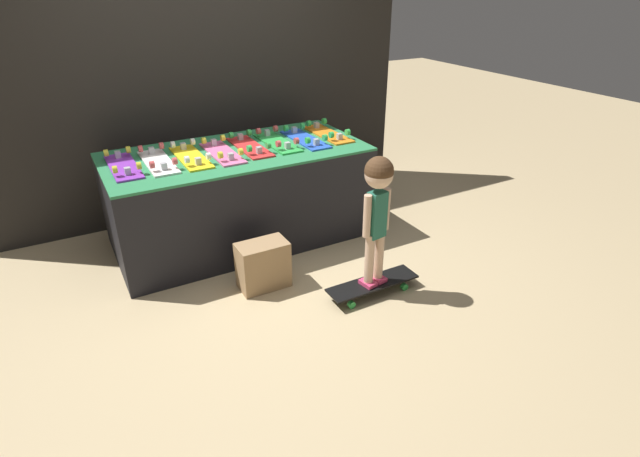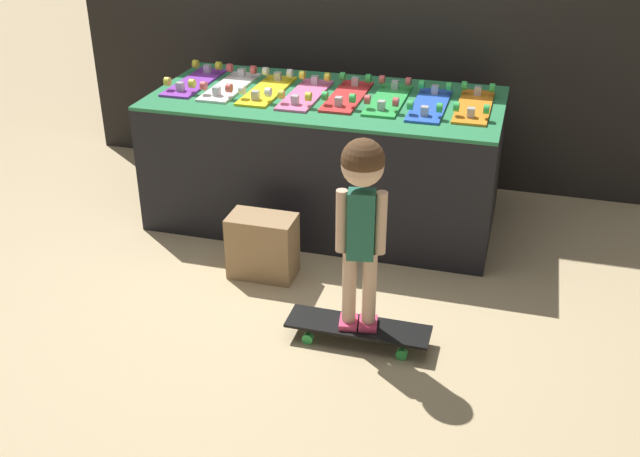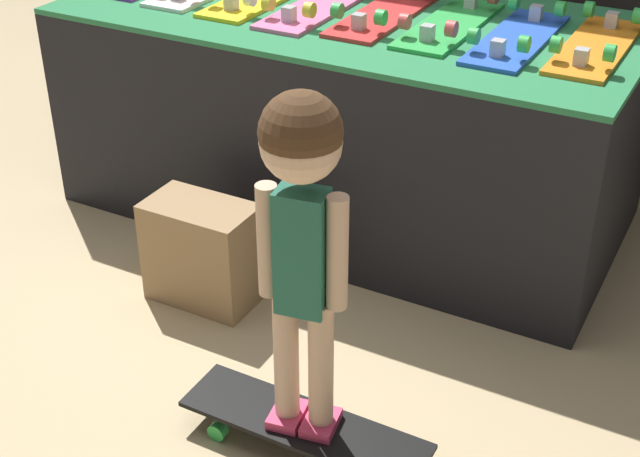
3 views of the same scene
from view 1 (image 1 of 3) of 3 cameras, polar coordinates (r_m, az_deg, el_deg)
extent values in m
plane|color=tan|center=(3.87, -5.24, -5.03)|extent=(16.00, 16.00, 0.00)
cube|color=black|center=(4.72, -13.28, 15.45)|extent=(3.97, 0.10, 2.30)
cube|color=black|center=(4.24, -9.17, 3.61)|extent=(2.06, 1.00, 0.77)
cube|color=#2D7F4C|center=(4.11, -9.57, 8.64)|extent=(2.06, 1.00, 0.02)
cube|color=purple|center=(3.95, -21.56, 6.59)|extent=(0.19, 0.62, 0.01)
cube|color=#B7B7BC|center=(4.13, -22.10, 7.84)|extent=(0.04, 0.04, 0.05)
cylinder|color=yellow|center=(4.13, -21.08, 8.40)|extent=(0.03, 0.05, 0.05)
cylinder|color=yellow|center=(4.12, -23.26, 7.94)|extent=(0.03, 0.05, 0.05)
cube|color=#B7B7BC|center=(3.75, -21.13, 6.14)|extent=(0.04, 0.04, 0.05)
cylinder|color=yellow|center=(3.75, -20.00, 6.76)|extent=(0.03, 0.05, 0.05)
cylinder|color=yellow|center=(3.73, -22.40, 6.25)|extent=(0.03, 0.05, 0.05)
cube|color=white|center=(3.96, -18.01, 7.22)|extent=(0.19, 0.62, 0.01)
cube|color=#B7B7BC|center=(4.14, -18.70, 8.45)|extent=(0.04, 0.04, 0.05)
cylinder|color=#D84C4C|center=(4.14, -17.67, 9.00)|extent=(0.03, 0.05, 0.05)
cylinder|color=#D84C4C|center=(4.12, -19.84, 8.56)|extent=(0.03, 0.05, 0.05)
cube|color=#B7B7BC|center=(3.76, -17.40, 6.80)|extent=(0.04, 0.04, 0.05)
cylinder|color=#D84C4C|center=(3.76, -16.27, 7.41)|extent=(0.03, 0.05, 0.05)
cylinder|color=#D84C4C|center=(3.74, -18.64, 6.92)|extent=(0.03, 0.05, 0.05)
cube|color=yellow|center=(3.99, -14.54, 7.87)|extent=(0.19, 0.62, 0.01)
cube|color=#B7B7BC|center=(4.17, -15.36, 9.06)|extent=(0.04, 0.04, 0.05)
cylinder|color=white|center=(4.18, -14.34, 9.60)|extent=(0.03, 0.05, 0.05)
cylinder|color=white|center=(4.15, -16.48, 9.18)|extent=(0.03, 0.05, 0.05)
cube|color=#B7B7BC|center=(3.80, -13.75, 7.48)|extent=(0.04, 0.04, 0.05)
cylinder|color=white|center=(3.81, -12.64, 8.07)|extent=(0.03, 0.05, 0.05)
cylinder|color=white|center=(3.77, -14.96, 7.61)|extent=(0.03, 0.05, 0.05)
cube|color=pink|center=(4.04, -11.11, 8.46)|extent=(0.19, 0.62, 0.01)
cube|color=#B7B7BC|center=(4.22, -12.06, 9.62)|extent=(0.04, 0.04, 0.05)
cylinder|color=yellow|center=(4.23, -11.05, 10.14)|extent=(0.03, 0.05, 0.05)
cylinder|color=yellow|center=(4.19, -13.14, 9.75)|extent=(0.03, 0.05, 0.05)
cube|color=#B7B7BC|center=(3.85, -10.15, 8.10)|extent=(0.04, 0.04, 0.05)
cylinder|color=yellow|center=(3.86, -9.06, 8.67)|extent=(0.03, 0.05, 0.05)
cylinder|color=yellow|center=(3.82, -11.32, 8.24)|extent=(0.03, 0.05, 0.05)
cube|color=red|center=(4.15, -8.05, 9.20)|extent=(0.19, 0.62, 0.01)
cube|color=#B7B7BC|center=(4.32, -9.09, 10.31)|extent=(0.04, 0.04, 0.05)
cylinder|color=green|center=(4.34, -8.11, 10.81)|extent=(0.03, 0.05, 0.05)
cylinder|color=green|center=(4.29, -10.13, 10.46)|extent=(0.03, 0.05, 0.05)
cube|color=#B7B7BC|center=(3.96, -6.98, 8.88)|extent=(0.04, 0.04, 0.05)
cylinder|color=green|center=(3.98, -5.92, 9.42)|extent=(0.03, 0.05, 0.05)
cylinder|color=green|center=(3.93, -8.08, 9.04)|extent=(0.03, 0.05, 0.05)
cube|color=green|center=(4.24, -4.92, 9.75)|extent=(0.19, 0.62, 0.01)
cube|color=#B7B7BC|center=(4.41, -6.06, 10.83)|extent=(0.04, 0.04, 0.05)
cylinder|color=#D84C4C|center=(4.43, -5.11, 11.30)|extent=(0.03, 0.05, 0.05)
cylinder|color=#D84C4C|center=(4.37, -7.05, 10.99)|extent=(0.03, 0.05, 0.05)
cube|color=#B7B7BC|center=(4.05, -3.73, 9.45)|extent=(0.04, 0.04, 0.05)
cylinder|color=#D84C4C|center=(4.08, -2.71, 9.97)|extent=(0.03, 0.05, 0.05)
cylinder|color=#D84C4C|center=(4.01, -4.79, 9.62)|extent=(0.03, 0.05, 0.05)
cube|color=blue|center=(4.31, -1.73, 10.14)|extent=(0.19, 0.62, 0.01)
cube|color=#B7B7BC|center=(4.48, -2.96, 11.20)|extent=(0.04, 0.04, 0.05)
cylinder|color=green|center=(4.51, -2.03, 11.66)|extent=(0.03, 0.05, 0.05)
cylinder|color=green|center=(4.44, -3.91, 11.37)|extent=(0.03, 0.05, 0.05)
cube|color=#B7B7BC|center=(4.13, -0.42, 9.86)|extent=(0.04, 0.04, 0.05)
cylinder|color=green|center=(4.16, 0.56, 10.35)|extent=(0.03, 0.05, 0.05)
cylinder|color=green|center=(4.09, -1.42, 10.03)|extent=(0.03, 0.05, 0.05)
cube|color=orange|center=(4.46, 0.87, 10.73)|extent=(0.19, 0.62, 0.01)
cube|color=#B7B7BC|center=(4.62, -0.41, 11.75)|extent=(0.04, 0.04, 0.05)
cylinder|color=green|center=(4.65, 0.48, 12.18)|extent=(0.03, 0.05, 0.05)
cylinder|color=green|center=(4.58, -1.31, 11.92)|extent=(0.03, 0.05, 0.05)
cube|color=#B7B7BC|center=(4.28, 2.24, 10.47)|extent=(0.04, 0.04, 0.05)
cylinder|color=green|center=(4.32, 3.17, 10.93)|extent=(0.03, 0.05, 0.05)
cylinder|color=green|center=(4.24, 1.30, 10.66)|extent=(0.03, 0.05, 0.05)
cube|color=black|center=(3.60, 6.04, -6.22)|extent=(0.69, 0.19, 0.01)
cube|color=#B7B7BC|center=(3.73, 8.90, -5.67)|extent=(0.04, 0.04, 0.05)
cylinder|color=green|center=(3.80, 8.15, -5.44)|extent=(0.05, 0.03, 0.05)
cylinder|color=green|center=(3.69, 9.61, -6.58)|extent=(0.05, 0.03, 0.05)
cube|color=#B7B7BC|center=(3.51, 2.94, -7.68)|extent=(0.04, 0.04, 0.05)
cylinder|color=green|center=(3.58, 2.26, -7.38)|extent=(0.05, 0.03, 0.05)
cylinder|color=green|center=(3.47, 3.62, -8.68)|extent=(0.05, 0.03, 0.05)
cube|color=#E03D6B|center=(3.61, 6.59, -5.69)|extent=(0.10, 0.13, 0.03)
cylinder|color=#DBB293|center=(3.51, 6.76, -2.94)|extent=(0.07, 0.07, 0.37)
cube|color=#E03D6B|center=(3.56, 5.51, -6.21)|extent=(0.10, 0.13, 0.03)
cylinder|color=#DBB293|center=(3.45, 5.66, -3.43)|extent=(0.07, 0.07, 0.37)
cube|color=#236651|center=(3.33, 6.49, 1.59)|extent=(0.13, 0.10, 0.33)
cylinder|color=#DBB293|center=(3.38, 7.55, 2.20)|extent=(0.05, 0.05, 0.30)
cylinder|color=#DBB293|center=(3.27, 5.42, 1.41)|extent=(0.05, 0.05, 0.30)
sphere|color=#DBB293|center=(3.22, 6.75, 6.16)|extent=(0.19, 0.19, 0.19)
sphere|color=#4C331E|center=(3.21, 6.78, 6.55)|extent=(0.19, 0.19, 0.19)
cube|color=#A37F56|center=(3.63, -6.52, -4.18)|extent=(0.36, 0.21, 0.35)
camera|label=2|loc=(2.44, 74.17, 10.09)|focal=42.00mm
camera|label=3|loc=(2.81, 43.61, 13.63)|focal=50.00mm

